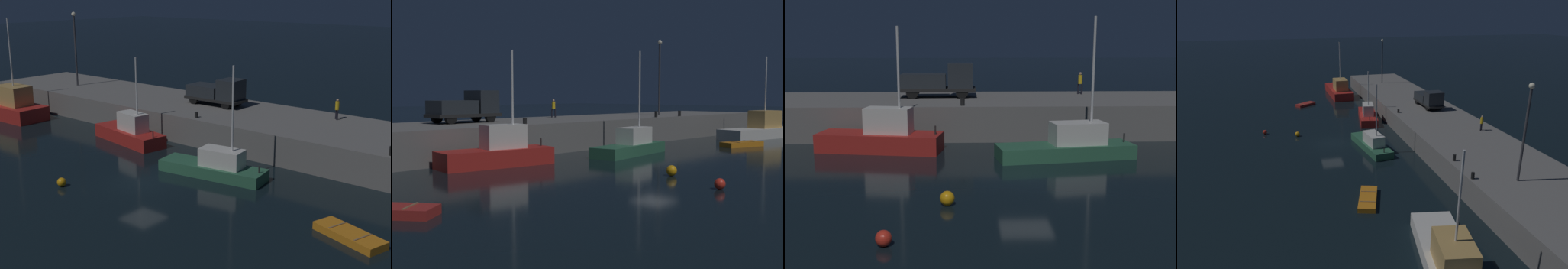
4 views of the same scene
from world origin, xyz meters
TOP-DOWN VIEW (x-y plane):
  - ground_plane at (0.00, 0.00)m, footprint 320.00×320.00m
  - pier_quay at (0.00, 13.30)m, footprint 62.77×9.43m
  - fishing_trawler_red at (2.86, 4.17)m, footprint 7.79×3.23m
  - fishing_boat_blue at (-7.73, 6.33)m, footprint 7.50×3.43m
  - mooring_buoy_near at (-3.63, -3.78)m, footprint 0.59×0.59m
  - mooring_buoy_mid at (-5.53, -7.75)m, footprint 0.53×0.53m
  - utility_truck at (-4.60, 14.24)m, footprint 5.60×2.28m
  - dockworker at (6.09, 15.91)m, footprint 0.44×0.44m
  - bollard_central at (-3.01, 9.29)m, footprint 0.28×0.28m

SIDE VIEW (x-z plane):
  - ground_plane at x=0.00m, z-range 0.00..0.00m
  - mooring_buoy_mid at x=-5.53m, z-range 0.00..0.53m
  - mooring_buoy_near at x=-3.63m, z-range 0.00..0.59m
  - fishing_trawler_red at x=2.86m, z-range -3.13..4.57m
  - fishing_boat_blue at x=-7.73m, z-range -2.74..4.47m
  - pier_quay at x=0.00m, z-range 0.00..2.30m
  - bollard_central at x=-3.01m, z-range 2.30..2.75m
  - dockworker at x=6.09m, z-range 2.41..4.10m
  - utility_truck at x=-4.60m, z-range 2.27..4.73m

